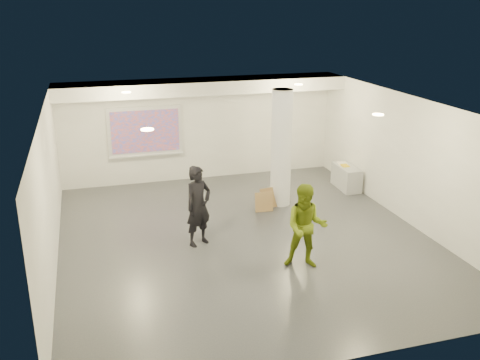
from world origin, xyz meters
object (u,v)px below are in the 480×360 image
object	(u,v)px
credenza	(346,177)
woman	(198,206)
column	(281,148)
projection_screen	(145,132)
man	(306,227)

from	to	relation	value
credenza	woman	world-z (taller)	woman
column	projection_screen	xyz separation A→B (m)	(-3.10, 2.65, 0.03)
projection_screen	credenza	bearing A→B (deg)	-20.99
column	man	size ratio (longest dim) A/B	1.74
woman	credenza	bearing A→B (deg)	-0.63
credenza	man	distance (m)	5.01
man	woman	bearing A→B (deg)	160.70
credenza	man	size ratio (longest dim) A/B	0.65
projection_screen	woman	xyz separation A→B (m)	(0.56, -4.43, -0.64)
projection_screen	woman	size ratio (longest dim) A/B	1.19
column	man	distance (m)	3.53
column	man	bearing A→B (deg)	-102.26
column	projection_screen	bearing A→B (deg)	139.44
woman	man	world-z (taller)	woman
projection_screen	credenza	distance (m)	5.82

